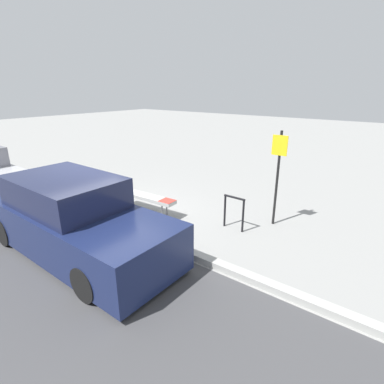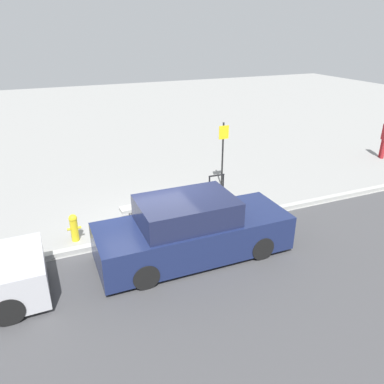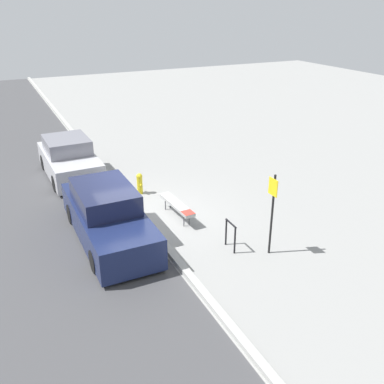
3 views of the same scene
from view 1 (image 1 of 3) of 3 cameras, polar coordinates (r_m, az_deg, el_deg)
name	(u,v)px [view 1 (image 1 of 3)]	position (r m, az deg, el deg)	size (l,w,h in m)	color
ground_plane	(108,222)	(7.87, -15.69, -5.57)	(60.00, 60.00, 0.00)	gray
curb	(108,220)	(7.84, -15.74, -5.14)	(60.00, 0.20, 0.13)	#A8A8A3
bench	(146,197)	(8.12, -8.80, -0.96)	(1.88, 0.43, 0.50)	#515156
bike_rack	(234,209)	(7.11, 7.99, -3.30)	(0.55, 0.07, 0.83)	black
sign_post	(278,170)	(7.30, 16.04, 4.04)	(0.36, 0.08, 2.30)	black
fire_hydrant	(82,186)	(9.60, -20.19, 1.08)	(0.36, 0.22, 0.77)	gold
parked_car_near	(73,220)	(6.50, -21.68, -4.93)	(4.72, 1.75, 1.57)	black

